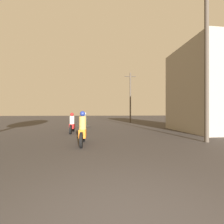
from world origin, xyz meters
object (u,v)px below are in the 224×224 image
motorcycle_green (85,122)px  utility_pole_far (130,97)px  motorcycle_red (72,125)px  motorcycle_orange (83,131)px  building_right_near (209,89)px  utility_pole_near (207,55)px

motorcycle_green → utility_pole_far: (5.89, 6.56, 3.09)m
motorcycle_red → motorcycle_orange: bearing=-69.5°
motorcycle_green → utility_pole_far: 9.34m
building_right_near → utility_pole_far: 10.80m
motorcycle_red → utility_pole_near: size_ratio=0.24×
motorcycle_green → utility_pole_far: size_ratio=0.28×
motorcycle_red → building_right_near: size_ratio=0.30×
utility_pole_near → utility_pole_far: bearing=92.1°
utility_pole_far → motorcycle_red: bearing=-123.6°
motorcycle_green → utility_pole_near: (6.40, -7.37, 3.68)m
motorcycle_orange → utility_pole_far: utility_pole_far is taller
building_right_near → utility_pole_near: (-3.24, -3.81, 1.04)m
motorcycle_orange → motorcycle_green: size_ratio=1.01×
motorcycle_green → utility_pole_near: bearing=-40.6°
building_right_near → utility_pole_near: size_ratio=0.79×
utility_pole_near → motorcycle_green: bearing=130.9°
utility_pole_near → motorcycle_orange: bearing=178.7°
utility_pole_far → motorcycle_orange: bearing=-111.7°
motorcycle_orange → motorcycle_red: bearing=96.1°
motorcycle_green → utility_pole_far: utility_pole_far is taller
motorcycle_orange → motorcycle_green: (-0.40, 7.24, -0.03)m
utility_pole_near → utility_pole_far: utility_pole_near is taller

